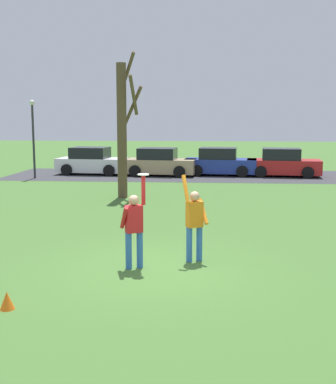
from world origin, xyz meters
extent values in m
plane|color=#426B2D|center=(0.00, 0.00, 0.00)|extent=(120.00, 120.00, 0.00)
cylinder|color=#3366B7|center=(-0.51, -0.13, 0.41)|extent=(0.14, 0.14, 0.82)
cylinder|color=#3366B7|center=(-0.28, -0.02, 0.41)|extent=(0.14, 0.14, 0.82)
cube|color=red|center=(-0.39, -0.08, 1.12)|extent=(0.42, 0.36, 0.60)
sphere|color=tan|center=(-0.39, -0.08, 1.53)|extent=(0.23, 0.23, 0.23)
cylinder|color=red|center=(-0.59, -0.18, 1.17)|extent=(0.27, 0.46, 0.59)
cylinder|color=red|center=(-0.19, 0.02, 1.75)|extent=(0.09, 0.09, 0.66)
cylinder|color=#3366B7|center=(1.04, 0.64, 0.41)|extent=(0.14, 0.14, 0.82)
cylinder|color=#3366B7|center=(0.81, 0.52, 0.41)|extent=(0.14, 0.14, 0.82)
cube|color=orange|center=(0.92, 0.58, 1.12)|extent=(0.42, 0.36, 0.60)
sphere|color=tan|center=(0.92, 0.58, 1.53)|extent=(0.23, 0.23, 0.23)
cylinder|color=orange|center=(1.12, 0.68, 1.17)|extent=(0.27, 0.46, 0.59)
cylinder|color=orange|center=(0.72, 0.48, 1.72)|extent=(0.21, 0.33, 0.65)
cylinder|color=white|center=(-0.19, 0.02, 2.09)|extent=(0.25, 0.25, 0.02)
cube|color=white|center=(-5.60, 18.21, 0.55)|extent=(4.25, 2.17, 0.80)
cube|color=black|center=(-5.75, 18.22, 1.27)|extent=(2.24, 1.83, 0.64)
cylinder|color=black|center=(-4.25, 19.00, 0.33)|extent=(0.68, 0.28, 0.66)
cylinder|color=black|center=(-4.42, 17.18, 0.33)|extent=(0.68, 0.28, 0.66)
cylinder|color=black|center=(-6.78, 19.23, 0.33)|extent=(0.68, 0.28, 0.66)
cylinder|color=black|center=(-6.95, 17.42, 0.33)|extent=(0.68, 0.28, 0.66)
cube|color=tan|center=(-1.57, 17.83, 0.55)|extent=(4.25, 2.17, 0.80)
cube|color=black|center=(-1.72, 17.85, 1.27)|extent=(2.24, 1.83, 0.64)
cylinder|color=black|center=(-0.22, 18.62, 0.33)|extent=(0.68, 0.28, 0.66)
cylinder|color=black|center=(-0.39, 16.81, 0.33)|extent=(0.68, 0.28, 0.66)
cylinder|color=black|center=(-2.75, 18.86, 0.33)|extent=(0.68, 0.28, 0.66)
cylinder|color=black|center=(-2.92, 17.04, 0.33)|extent=(0.68, 0.28, 0.66)
cube|color=#233893|center=(1.92, 18.30, 0.55)|extent=(4.25, 2.17, 0.80)
cube|color=black|center=(1.78, 18.32, 1.27)|extent=(2.24, 1.83, 0.64)
cylinder|color=black|center=(3.27, 19.09, 0.33)|extent=(0.68, 0.28, 0.66)
cylinder|color=black|center=(3.11, 17.28, 0.33)|extent=(0.68, 0.28, 0.66)
cylinder|color=black|center=(0.74, 19.33, 0.33)|extent=(0.68, 0.28, 0.66)
cylinder|color=black|center=(0.57, 17.52, 0.33)|extent=(0.68, 0.28, 0.66)
cube|color=red|center=(5.48, 18.02, 0.55)|extent=(4.25, 2.17, 0.80)
cube|color=black|center=(5.33, 18.04, 1.27)|extent=(2.24, 1.83, 0.64)
cylinder|color=black|center=(6.83, 18.81, 0.33)|extent=(0.68, 0.28, 0.66)
cylinder|color=black|center=(6.66, 17.00, 0.33)|extent=(0.68, 0.28, 0.66)
cylinder|color=black|center=(4.30, 19.05, 0.33)|extent=(0.68, 0.28, 0.66)
cylinder|color=black|center=(4.13, 17.23, 0.33)|extent=(0.68, 0.28, 0.66)
cube|color=#38383D|center=(0.03, 17.96, 0.00)|extent=(20.68, 6.40, 0.01)
cylinder|color=brown|center=(-2.36, 9.77, 2.76)|extent=(0.40, 0.40, 5.52)
cylinder|color=brown|center=(-1.85, 9.72, 4.23)|extent=(0.25, 1.14, 1.60)
cylinder|color=brown|center=(-2.06, 10.01, 5.38)|extent=(0.66, 0.76, 1.16)
cylinder|color=brown|center=(-1.98, 10.20, 3.75)|extent=(1.04, 0.94, 1.73)
cylinder|color=#2D2D33|center=(-8.34, 15.96, 2.00)|extent=(0.12, 0.12, 4.00)
sphere|color=silver|center=(-8.34, 15.96, 4.12)|extent=(0.28, 0.28, 0.28)
cone|color=orange|center=(-2.26, -2.65, 0.16)|extent=(0.26, 0.26, 0.32)
camera|label=1|loc=(1.23, -10.75, 3.33)|focal=46.75mm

